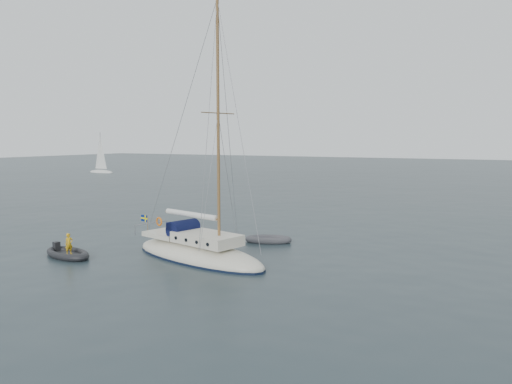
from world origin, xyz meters
The scene contains 5 objects.
ground centered at (0.00, 0.00, 0.00)m, with size 300.00×300.00×0.00m, color black.
sailboat centered at (-3.43, -2.98, 1.11)m, with size 10.29×3.08×14.65m.
dinghy centered at (-1.89, 2.94, 0.19)m, with size 3.08×1.39×0.44m.
rib centered at (-10.41, -6.06, 0.22)m, with size 3.67×1.67×1.42m.
distant_yacht_a centered at (-61.05, 47.53, 3.63)m, with size 6.41×3.42×8.49m.
Camera 1 is at (12.35, -26.02, 6.81)m, focal length 35.00 mm.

